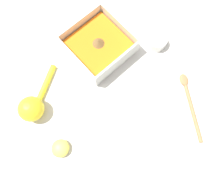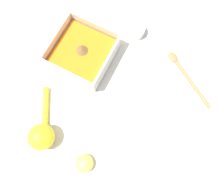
# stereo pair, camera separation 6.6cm
# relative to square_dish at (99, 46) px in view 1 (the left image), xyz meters

# --- Properties ---
(ground_plane) EXTENTS (4.00, 4.00, 0.00)m
(ground_plane) POSITION_rel_square_dish_xyz_m (0.02, -0.01, -0.02)
(ground_plane) COLOR beige
(square_dish) EXTENTS (0.19, 0.19, 0.07)m
(square_dish) POSITION_rel_square_dish_xyz_m (0.00, 0.00, 0.00)
(square_dish) COLOR silver
(square_dish) RESTS_ON ground_plane
(spice_bowl) EXTENTS (0.06, 0.06, 0.04)m
(spice_bowl) POSITION_rel_square_dish_xyz_m (0.16, -0.11, -0.01)
(spice_bowl) COLOR silver
(spice_bowl) RESTS_ON ground_plane
(lemon_squeezer) EXTENTS (0.18, 0.12, 0.08)m
(lemon_squeezer) POSITION_rel_square_dish_xyz_m (-0.28, -0.02, 0.01)
(lemon_squeezer) COLOR yellow
(lemon_squeezer) RESTS_ON ground_plane
(lemon_half) EXTENTS (0.05, 0.05, 0.03)m
(lemon_half) POSITION_rel_square_dish_xyz_m (-0.30, -0.17, -0.01)
(lemon_half) COLOR #EFDB4C
(lemon_half) RESTS_ON ground_plane
(wooden_spoon) EXTENTS (0.13, 0.20, 0.01)m
(wooden_spoon) POSITION_rel_square_dish_xyz_m (0.09, -0.33, -0.02)
(wooden_spoon) COLOR olive
(wooden_spoon) RESTS_ON ground_plane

